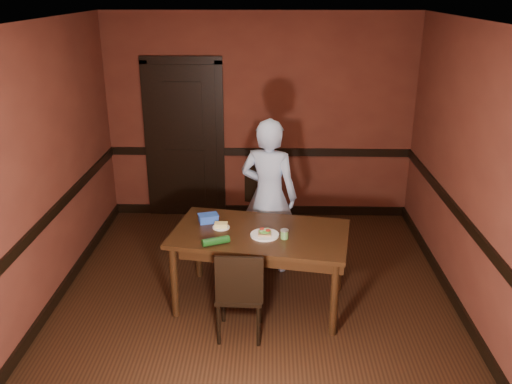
{
  "coord_description": "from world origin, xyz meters",
  "views": [
    {
      "loc": [
        0.14,
        -4.7,
        2.99
      ],
      "look_at": [
        0.0,
        0.35,
        1.05
      ],
      "focal_mm": 38.0,
      "sensor_mm": 36.0,
      "label": 1
    }
  ],
  "objects_px": {
    "sandwich_plate": "(265,234)",
    "cheese_saucer": "(221,226)",
    "chair_far": "(267,209)",
    "person": "(269,196)",
    "dining_table": "(260,268)",
    "sauce_jar": "(284,234)",
    "chair_near": "(240,291)",
    "food_tub": "(208,218)"
  },
  "relations": [
    {
      "from": "sandwich_plate",
      "to": "cheese_saucer",
      "type": "relative_size",
      "value": 1.63
    },
    {
      "from": "food_tub",
      "to": "dining_table",
      "type": "bearing_deg",
      "value": -40.71
    },
    {
      "from": "sauce_jar",
      "to": "food_tub",
      "type": "xyz_separation_m",
      "value": [
        -0.75,
        0.35,
        -0.0
      ]
    },
    {
      "from": "sandwich_plate",
      "to": "chair_far",
      "type": "bearing_deg",
      "value": 89.26
    },
    {
      "from": "sauce_jar",
      "to": "cheese_saucer",
      "type": "relative_size",
      "value": 0.53
    },
    {
      "from": "chair_far",
      "to": "sauce_jar",
      "type": "xyz_separation_m",
      "value": [
        0.17,
        -1.4,
        0.35
      ]
    },
    {
      "from": "chair_near",
      "to": "sandwich_plate",
      "type": "distance_m",
      "value": 0.6
    },
    {
      "from": "chair_far",
      "to": "food_tub",
      "type": "relative_size",
      "value": 4.27
    },
    {
      "from": "sandwich_plate",
      "to": "sauce_jar",
      "type": "xyz_separation_m",
      "value": [
        0.18,
        -0.05,
        0.03
      ]
    },
    {
      "from": "chair_far",
      "to": "person",
      "type": "relative_size",
      "value": 0.56
    },
    {
      "from": "sandwich_plate",
      "to": "sauce_jar",
      "type": "relative_size",
      "value": 3.05
    },
    {
      "from": "chair_near",
      "to": "sandwich_plate",
      "type": "height_order",
      "value": "chair_near"
    },
    {
      "from": "chair_far",
      "to": "cheese_saucer",
      "type": "height_order",
      "value": "chair_far"
    },
    {
      "from": "cheese_saucer",
      "to": "food_tub",
      "type": "bearing_deg",
      "value": 136.0
    },
    {
      "from": "person",
      "to": "sandwich_plate",
      "type": "xyz_separation_m",
      "value": [
        -0.03,
        -0.84,
        -0.06
      ]
    },
    {
      "from": "dining_table",
      "to": "sauce_jar",
      "type": "height_order",
      "value": "sauce_jar"
    },
    {
      "from": "chair_near",
      "to": "sandwich_plate",
      "type": "relative_size",
      "value": 3.26
    },
    {
      "from": "cheese_saucer",
      "to": "food_tub",
      "type": "height_order",
      "value": "food_tub"
    },
    {
      "from": "chair_far",
      "to": "person",
      "type": "distance_m",
      "value": 0.64
    },
    {
      "from": "dining_table",
      "to": "chair_near",
      "type": "xyz_separation_m",
      "value": [
        -0.17,
        -0.52,
        0.05
      ]
    },
    {
      "from": "dining_table",
      "to": "chair_far",
      "type": "bearing_deg",
      "value": 97.02
    },
    {
      "from": "chair_near",
      "to": "sauce_jar",
      "type": "xyz_separation_m",
      "value": [
        0.4,
        0.38,
        0.38
      ]
    },
    {
      "from": "chair_far",
      "to": "cheese_saucer",
      "type": "bearing_deg",
      "value": -91.71
    },
    {
      "from": "chair_far",
      "to": "chair_near",
      "type": "height_order",
      "value": "chair_far"
    },
    {
      "from": "chair_far",
      "to": "food_tub",
      "type": "height_order",
      "value": "chair_far"
    },
    {
      "from": "sauce_jar",
      "to": "dining_table",
      "type": "bearing_deg",
      "value": 149.21
    },
    {
      "from": "chair_far",
      "to": "sandwich_plate",
      "type": "bearing_deg",
      "value": -71.96
    },
    {
      "from": "chair_near",
      "to": "food_tub",
      "type": "xyz_separation_m",
      "value": [
        -0.35,
        0.73,
        0.38
      ]
    },
    {
      "from": "dining_table",
      "to": "chair_far",
      "type": "xyz_separation_m",
      "value": [
        0.06,
        1.27,
        0.09
      ]
    },
    {
      "from": "cheese_saucer",
      "to": "food_tub",
      "type": "distance_m",
      "value": 0.19
    },
    {
      "from": "sandwich_plate",
      "to": "food_tub",
      "type": "distance_m",
      "value": 0.64
    },
    {
      "from": "person",
      "to": "sauce_jar",
      "type": "distance_m",
      "value": 0.9
    },
    {
      "from": "food_tub",
      "to": "chair_near",
      "type": "bearing_deg",
      "value": -82.53
    },
    {
      "from": "person",
      "to": "sandwich_plate",
      "type": "height_order",
      "value": "person"
    },
    {
      "from": "food_tub",
      "to": "sauce_jar",
      "type": "bearing_deg",
      "value": -43.33
    },
    {
      "from": "dining_table",
      "to": "chair_near",
      "type": "relative_size",
      "value": 1.89
    },
    {
      "from": "cheese_saucer",
      "to": "dining_table",
      "type": "bearing_deg",
      "value": -12.25
    },
    {
      "from": "chair_far",
      "to": "chair_near",
      "type": "xyz_separation_m",
      "value": [
        -0.23,
        -1.78,
        -0.04
      ]
    },
    {
      "from": "sauce_jar",
      "to": "cheese_saucer",
      "type": "xyz_separation_m",
      "value": [
        -0.61,
        0.22,
        -0.02
      ]
    },
    {
      "from": "dining_table",
      "to": "cheese_saucer",
      "type": "height_order",
      "value": "cheese_saucer"
    },
    {
      "from": "chair_far",
      "to": "food_tub",
      "type": "xyz_separation_m",
      "value": [
        -0.58,
        -1.05,
        0.34
      ]
    },
    {
      "from": "person",
      "to": "sandwich_plate",
      "type": "relative_size",
      "value": 6.34
    }
  ]
}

